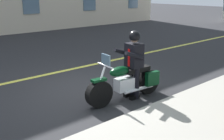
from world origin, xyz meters
TOP-DOWN VIEW (x-y plane):
  - ground_plane at (0.00, 0.00)m, footprint 80.00×80.00m
  - lane_center_stripe at (0.00, -2.00)m, footprint 60.00×0.16m
  - motorcycle_main at (-0.32, 1.17)m, footprint 2.22×0.70m
  - rider_main at (-0.51, 1.18)m, footprint 0.65×0.58m

SIDE VIEW (x-z plane):
  - ground_plane at x=0.00m, z-range 0.00..0.00m
  - lane_center_stripe at x=0.00m, z-range 0.00..0.01m
  - motorcycle_main at x=-0.32m, z-range -0.18..1.08m
  - rider_main at x=-0.51m, z-range 0.17..1.91m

